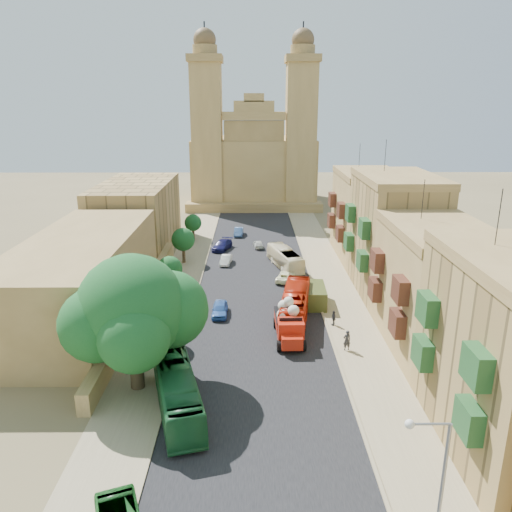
{
  "coord_description": "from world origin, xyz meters",
  "views": [
    {
      "loc": [
        -0.49,
        -30.61,
        21.47
      ],
      "look_at": [
        0.0,
        26.0,
        4.0
      ],
      "focal_mm": 35.0,
      "sensor_mm": 36.0,
      "label": 1
    }
  ],
  "objects_px": {
    "street_tree_a": "(149,304)",
    "car_blue_a": "(220,309)",
    "pedestrian_a": "(347,340)",
    "ficus_tree": "(134,312)",
    "street_tree_c": "(183,240)",
    "red_truck": "(289,322)",
    "street_tree_b": "(170,269)",
    "pedestrian_c": "(334,318)",
    "car_dkblue": "(222,245)",
    "car_cream": "(286,277)",
    "bus_cream_east": "(285,258)",
    "car_white_a": "(226,260)",
    "car_white_b": "(258,244)",
    "olive_pickup": "(315,296)",
    "bus_red_east": "(295,303)",
    "car_blue_b": "(239,232)",
    "bus_green_north": "(177,391)",
    "street_tree_d": "(193,223)",
    "church": "(254,160)",
    "streetlamp": "(433,477)"
  },
  "relations": [
    {
      "from": "olive_pickup",
      "to": "car_blue_a",
      "type": "distance_m",
      "value": 10.79
    },
    {
      "from": "street_tree_a",
      "to": "car_white_b",
      "type": "relative_size",
      "value": 1.64
    },
    {
      "from": "ficus_tree",
      "to": "olive_pickup",
      "type": "distance_m",
      "value": 23.73
    },
    {
      "from": "street_tree_a",
      "to": "pedestrian_a",
      "type": "height_order",
      "value": "street_tree_a"
    },
    {
      "from": "bus_cream_east",
      "to": "car_dkblue",
      "type": "distance_m",
      "value": 12.52
    },
    {
      "from": "bus_red_east",
      "to": "streetlamp",
      "type": "bearing_deg",
      "value": 106.26
    },
    {
      "from": "bus_red_east",
      "to": "car_blue_b",
      "type": "bearing_deg",
      "value": -69.62
    },
    {
      "from": "church",
      "to": "car_white_a",
      "type": "bearing_deg",
      "value": -95.4
    },
    {
      "from": "church",
      "to": "streetlamp",
      "type": "bearing_deg",
      "value": -85.13
    },
    {
      "from": "street_tree_d",
      "to": "car_white_a",
      "type": "xyz_separation_m",
      "value": [
        5.9,
        -12.75,
        -2.23
      ]
    },
    {
      "from": "street_tree_b",
      "to": "car_blue_a",
      "type": "distance_m",
      "value": 9.0
    },
    {
      "from": "pedestrian_c",
      "to": "bus_red_east",
      "type": "bearing_deg",
      "value": -130.47
    },
    {
      "from": "bus_cream_east",
      "to": "car_white_a",
      "type": "xyz_separation_m",
      "value": [
        -8.1,
        1.6,
        -0.71
      ]
    },
    {
      "from": "bus_cream_east",
      "to": "car_blue_a",
      "type": "relative_size",
      "value": 2.37
    },
    {
      "from": "olive_pickup",
      "to": "streetlamp",
      "type": "bearing_deg",
      "value": -87.86
    },
    {
      "from": "pedestrian_a",
      "to": "ficus_tree",
      "type": "bearing_deg",
      "value": 7.78
    },
    {
      "from": "olive_pickup",
      "to": "car_white_a",
      "type": "bearing_deg",
      "value": 126.2
    },
    {
      "from": "street_tree_d",
      "to": "red_truck",
      "type": "relative_size",
      "value": 0.64
    },
    {
      "from": "street_tree_d",
      "to": "car_white_a",
      "type": "distance_m",
      "value": 14.22
    },
    {
      "from": "street_tree_a",
      "to": "car_blue_a",
      "type": "relative_size",
      "value": 1.4
    },
    {
      "from": "pedestrian_c",
      "to": "car_dkblue",
      "type": "bearing_deg",
      "value": -166.1
    },
    {
      "from": "streetlamp",
      "to": "car_white_b",
      "type": "xyz_separation_m",
      "value": [
        -7.22,
        55.34,
        -4.62
      ]
    },
    {
      "from": "car_blue_a",
      "to": "car_dkblue",
      "type": "relative_size",
      "value": 0.81
    },
    {
      "from": "bus_green_north",
      "to": "car_cream",
      "type": "bearing_deg",
      "value": 55.39
    },
    {
      "from": "bus_red_east",
      "to": "bus_cream_east",
      "type": "relative_size",
      "value": 1.15
    },
    {
      "from": "red_truck",
      "to": "car_blue_a",
      "type": "relative_size",
      "value": 1.67
    },
    {
      "from": "street_tree_c",
      "to": "red_truck",
      "type": "height_order",
      "value": "street_tree_c"
    },
    {
      "from": "car_blue_b",
      "to": "bus_green_north",
      "type": "bearing_deg",
      "value": -90.92
    },
    {
      "from": "street_tree_c",
      "to": "red_truck",
      "type": "distance_m",
      "value": 27.07
    },
    {
      "from": "street_tree_c",
      "to": "street_tree_d",
      "type": "relative_size",
      "value": 1.17
    },
    {
      "from": "street_tree_c",
      "to": "car_blue_b",
      "type": "xyz_separation_m",
      "value": [
        7.29,
        14.73,
        -2.65
      ]
    },
    {
      "from": "church",
      "to": "car_cream",
      "type": "bearing_deg",
      "value": -85.74
    },
    {
      "from": "car_cream",
      "to": "pedestrian_c",
      "type": "distance_m",
      "value": 13.63
    },
    {
      "from": "car_blue_b",
      "to": "car_white_a",
      "type": "bearing_deg",
      "value": -92.35
    },
    {
      "from": "bus_cream_east",
      "to": "pedestrian_a",
      "type": "bearing_deg",
      "value": 83.71
    },
    {
      "from": "ficus_tree",
      "to": "red_truck",
      "type": "bearing_deg",
      "value": 33.8
    },
    {
      "from": "streetlamp",
      "to": "car_white_a",
      "type": "relative_size",
      "value": 2.25
    },
    {
      "from": "car_white_a",
      "to": "car_white_b",
      "type": "distance_m",
      "value": 9.3
    },
    {
      "from": "ficus_tree",
      "to": "street_tree_a",
      "type": "relative_size",
      "value": 1.94
    },
    {
      "from": "street_tree_d",
      "to": "bus_cream_east",
      "type": "bearing_deg",
      "value": -45.71
    },
    {
      "from": "olive_pickup",
      "to": "bus_red_east",
      "type": "height_order",
      "value": "bus_red_east"
    },
    {
      "from": "street_tree_d",
      "to": "streetlamp",
      "type": "bearing_deg",
      "value": -73.54
    },
    {
      "from": "street_tree_a",
      "to": "street_tree_b",
      "type": "xyz_separation_m",
      "value": [
        0.0,
        12.0,
        -0.69
      ]
    },
    {
      "from": "streetlamp",
      "to": "olive_pickup",
      "type": "distance_m",
      "value": 33.06
    },
    {
      "from": "street_tree_b",
      "to": "car_cream",
      "type": "relative_size",
      "value": 1.09
    },
    {
      "from": "red_truck",
      "to": "car_blue_b",
      "type": "xyz_separation_m",
      "value": [
        -5.71,
        38.41,
        -1.03
      ]
    },
    {
      "from": "car_cream",
      "to": "car_dkblue",
      "type": "relative_size",
      "value": 0.86
    },
    {
      "from": "ficus_tree",
      "to": "street_tree_d",
      "type": "xyz_separation_m",
      "value": [
        -0.6,
        43.99,
        -3.59
      ]
    },
    {
      "from": "street_tree_b",
      "to": "bus_red_east",
      "type": "xyz_separation_m",
      "value": [
        14.0,
        -6.68,
        -1.55
      ]
    },
    {
      "from": "car_white_b",
      "to": "church",
      "type": "bearing_deg",
      "value": -95.88
    }
  ]
}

